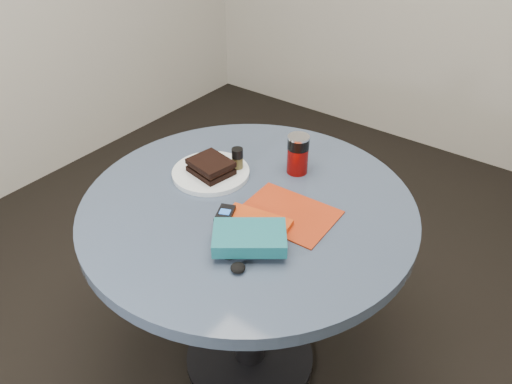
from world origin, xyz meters
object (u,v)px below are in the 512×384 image
Objects in this scene: plate at (211,173)px; novel at (250,237)px; soda_can at (298,154)px; red_book at (254,225)px; pepper_grinder at (237,160)px; table at (248,244)px; magazine at (288,213)px; mp3_player at (225,214)px; headphones at (233,261)px; sandwich at (211,167)px.

novel reaches higher than plate.
red_book is (0.06, -0.32, -0.05)m from soda_can.
red_book is at bearing -42.77° from pepper_grinder.
table is at bearing -96.37° from soda_can.
soda_can is (0.21, 0.18, 0.06)m from plate.
magazine is at bearing 53.63° from novel.
novel is 2.19× the size of mp3_player.
plate is 2.85× the size of mp3_player.
pepper_grinder reaches higher than plate.
novel is 0.14m from mp3_player.
headphones is at bearing -60.46° from table.
pepper_grinder is 0.44× the size of novel.
novel is (0.31, -0.20, 0.00)m from sandwich.
plate is 1.91× the size of soda_can.
plate is 1.30× the size of novel.
red_book and headphones have the same top height.
plate is 1.72× the size of sandwich.
pepper_grinder is (-0.15, -0.11, -0.02)m from soda_can.
headphones is (0.04, -0.14, -0.00)m from red_book.
pepper_grinder is (0.06, 0.07, 0.04)m from plate.
soda_can reaches higher than magazine.
soda_can is 0.24m from magazine.
table is 0.32m from headphones.
sandwich reaches higher than plate.
sandwich is 0.37m from novel.
plate reaches higher than table.
red_book is at bearing 82.03° from novel.
pepper_grinder is at bearing -143.43° from soda_can.
soda_can is 0.70× the size of red_book.
red_book is (0.22, -0.20, -0.03)m from pepper_grinder.
soda_can is at bearing 40.70° from plate.
magazine is (0.31, -0.02, -0.01)m from plate.
table is at bearing -12.55° from sandwich.
plate is 0.38m from novel.
plate is at bearing 165.94° from table.
headphones is (0.00, -0.26, 0.01)m from magazine.
mp3_player is (0.13, -0.22, -0.02)m from pepper_grinder.
magazine is 0.18m from mp3_player.
mp3_player is at bearing -93.74° from soda_can.
headphones is (0.31, -0.27, -0.03)m from sandwich.
plate is 2.93× the size of pepper_grinder.
headphones is at bearing -43.68° from mp3_player.
table is 11.48× the size of mp3_player.
pepper_grinder is at bearing 49.77° from plate.
mp3_player is (-0.12, -0.13, 0.02)m from magazine.
plate is 2.47× the size of headphones.
headphones is (0.32, -0.28, 0.00)m from plate.
novel is (0.13, -0.16, 0.20)m from table.
novel reaches higher than mp3_player.
plate is at bearing 140.44° from mp3_player.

